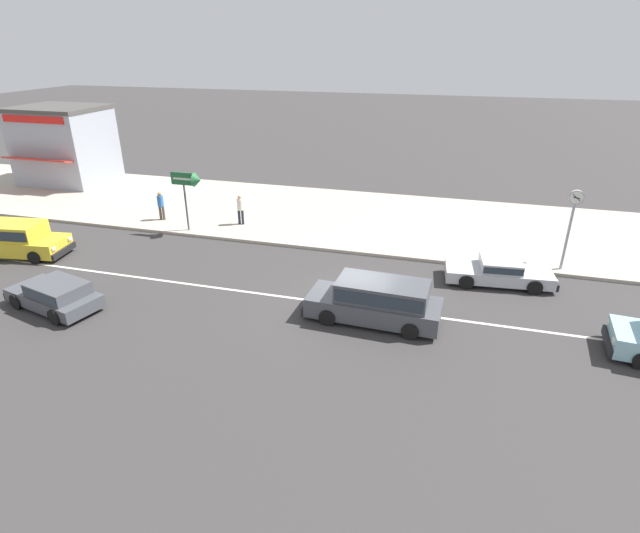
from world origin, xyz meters
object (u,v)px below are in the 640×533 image
Objects in this scene: pedestrian_by_shop at (240,207)px; minivan_dark_grey_2 at (377,300)px; shopfront_corner_warung at (65,145)px; pedestrian_near_clock at (161,204)px; street_clock at (573,213)px; arrow_signboard at (193,182)px; hatchback_dark_grey_4 at (55,294)px; sedan_silver_0 at (499,271)px; minivan_yellow_1 at (14,238)px.

minivan_dark_grey_2 is at bearing -41.90° from pedestrian_by_shop.
shopfront_corner_warung is at bearing 151.58° from minivan_dark_grey_2.
pedestrian_near_clock is 0.97× the size of pedestrian_by_shop.
pedestrian_by_shop is at bearing 174.27° from street_clock.
street_clock is 17.42m from arrow_signboard.
pedestrian_by_shop is (-8.70, 7.81, 0.23)m from minivan_dark_grey_2.
shopfront_corner_warung is at bearing 128.44° from hatchback_dark_grey_4.
minivan_yellow_1 reaches higher than sedan_silver_0.
shopfront_corner_warung reaches higher than minivan_yellow_1.
sedan_silver_0 is 0.95× the size of minivan_yellow_1.
minivan_dark_grey_2 is at bearing 11.21° from hatchback_dark_grey_4.
pedestrian_near_clock is (-17.54, 2.93, 0.51)m from sedan_silver_0.
street_clock is 20.31m from pedestrian_near_clock.
minivan_yellow_1 is 13.28m from shopfront_corner_warung.
shopfront_corner_warung reaches higher than minivan_dark_grey_2.
street_clock is 1.14× the size of arrow_signboard.
hatchback_dark_grey_4 is 1.17× the size of street_clock.
street_clock reaches higher than sedan_silver_0.
street_clock reaches higher than pedestrian_by_shop.
minivan_yellow_1 reaches higher than hatchback_dark_grey_4.
minivan_dark_grey_2 is 1.20× the size of hatchback_dark_grey_4.
pedestrian_by_shop is at bearing 73.39° from hatchback_dark_grey_4.
minivan_yellow_1 is 2.93× the size of pedestrian_by_shop.
minivan_dark_grey_2 is at bearing -138.40° from street_clock.
pedestrian_by_shop is (8.57, 6.36, 0.23)m from minivan_yellow_1.
sedan_silver_0 is 21.82m from minivan_yellow_1.
minivan_dark_grey_2 is 1.59× the size of arrow_signboard.
sedan_silver_0 is 3.90m from street_clock.
hatchback_dark_grey_4 is 20.71m from street_clock.
shopfront_corner_warung reaches higher than sedan_silver_0.
sedan_silver_0 is at bearing -145.53° from street_clock.
pedestrian_by_shop is at bearing 138.10° from minivan_dark_grey_2.
minivan_dark_grey_2 is (-4.35, -4.40, 0.31)m from sedan_silver_0.
arrow_signboard is 1.92× the size of pedestrian_by_shop.
shopfront_corner_warung is (-6.52, 11.42, 1.83)m from minivan_yellow_1.
minivan_yellow_1 is at bearing -143.42° from pedestrian_by_shop.
street_clock is (18.74, 8.55, 2.12)m from hatchback_dark_grey_4.
sedan_silver_0 is at bearing 22.70° from hatchback_dark_grey_4.
pedestrian_by_shop is at bearing 165.36° from sedan_silver_0.
shopfront_corner_warung reaches higher than pedestrian_near_clock.
pedestrian_near_clock reaches higher than hatchback_dark_grey_4.
sedan_silver_0 is at bearing -14.64° from pedestrian_by_shop.
sedan_silver_0 is 2.89× the size of pedestrian_near_clock.
sedan_silver_0 is 29.46m from shopfront_corner_warung.
pedestrian_by_shop is 15.99m from shopfront_corner_warung.
pedestrian_by_shop is (1.70, 1.60, -1.65)m from arrow_signboard.
minivan_dark_grey_2 is at bearing -4.79° from minivan_yellow_1.
hatchback_dark_grey_4 is 10.58m from pedestrian_by_shop.
minivan_dark_grey_2 reaches higher than hatchback_dark_grey_4.
street_clock reaches higher than pedestrian_near_clock.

